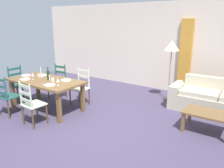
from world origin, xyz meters
name	(u,v)px	position (x,y,z in m)	size (l,w,h in m)	color
ground_plane	(94,125)	(0.00, 0.00, -0.01)	(9.60, 9.60, 0.02)	#443C56
wall_far	(159,47)	(0.00, 3.30, 1.35)	(9.60, 0.16, 2.70)	beige
curtain_panel_left	(185,58)	(0.87, 3.16, 1.10)	(0.35, 0.08, 2.20)	gold
dining_table	(46,83)	(-1.52, 0.03, 0.66)	(1.90, 0.96, 0.75)	brown
dining_chair_near_left	(7,96)	(-1.96, -0.75, 0.48)	(0.44, 0.42, 0.96)	#24564C
dining_chair_near_right	(32,104)	(-1.05, -0.74, 0.48)	(0.44, 0.42, 0.96)	beige
dining_chair_far_left	(58,81)	(-1.94, 0.79, 0.48)	(0.45, 0.43, 0.96)	#215B46
dining_chair_far_right	(81,87)	(-1.03, 0.75, 0.48)	(0.42, 0.40, 0.96)	beige
dining_chair_head_west	(18,84)	(-2.64, 0.00, 0.48)	(0.41, 0.43, 0.96)	#21504D
dinner_plate_near_left	(25,79)	(-1.97, -0.22, 0.76)	(0.24, 0.24, 0.02)	white
fork_near_left	(22,78)	(-2.12, -0.22, 0.75)	(0.02, 0.17, 0.01)	silver
dinner_plate_near_right	(50,85)	(-1.07, -0.22, 0.76)	(0.24, 0.24, 0.02)	white
fork_near_right	(45,84)	(-1.22, -0.22, 0.75)	(0.02, 0.17, 0.01)	silver
dinner_plate_far_left	(42,75)	(-1.97, 0.28, 0.76)	(0.24, 0.24, 0.02)	white
fork_far_left	(38,75)	(-2.12, 0.28, 0.75)	(0.02, 0.17, 0.01)	silver
dinner_plate_far_right	(66,80)	(-1.07, 0.28, 0.76)	(0.24, 0.24, 0.02)	white
fork_far_right	(62,80)	(-1.22, 0.28, 0.75)	(0.02, 0.17, 0.01)	silver
dinner_plate_head_west	(26,75)	(-2.30, 0.03, 0.76)	(0.24, 0.24, 0.02)	white
fork_head_west	(23,75)	(-2.45, 0.03, 0.75)	(0.02, 0.17, 0.01)	silver
wine_bottle	(48,75)	(-1.47, 0.09, 0.87)	(0.07, 0.07, 0.32)	#143819
wine_glass_near_left	(33,75)	(-1.84, -0.09, 0.86)	(0.06, 0.06, 0.16)	white
wine_glass_near_right	(58,80)	(-0.92, -0.11, 0.86)	(0.06, 0.06, 0.16)	white
coffee_cup_primary	(53,80)	(-1.25, 0.02, 0.80)	(0.07, 0.07, 0.09)	beige
coffee_cup_secondary	(40,76)	(-1.86, 0.12, 0.80)	(0.07, 0.07, 0.09)	beige
candle_tall	(41,75)	(-1.70, 0.05, 0.84)	(0.05, 0.05, 0.30)	#998C66
candle_short	(50,80)	(-1.32, -0.01, 0.79)	(0.05, 0.05, 0.17)	#998C66
couch	(220,101)	(2.07, 2.23, 0.29)	(2.30, 0.86, 0.80)	#C3B89A
coffee_table	(208,115)	(2.05, 1.01, 0.36)	(0.90, 0.56, 0.42)	brown
standing_lamp	(172,49)	(0.72, 2.41, 1.41)	(0.40, 0.40, 1.64)	#332D28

